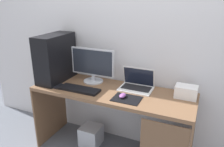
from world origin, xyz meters
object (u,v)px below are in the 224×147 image
at_px(projector, 186,92).
at_px(keyboard, 79,89).
at_px(laptop, 137,85).
at_px(monitor, 93,66).
at_px(subwoofer, 91,135).
at_px(mouse_left, 123,96).
at_px(pc_tower, 56,58).
at_px(cell_phone, 58,86).

height_order(projector, keyboard, projector).
relative_size(laptop, keyboard, 0.79).
bearing_deg(projector, laptop, 178.74).
distance_m(monitor, subwoofer, 0.83).
bearing_deg(subwoofer, mouse_left, -18.24).
relative_size(pc_tower, subwoofer, 2.26).
distance_m(monitor, cell_phone, 0.42).
xyz_separation_m(projector, subwoofer, (-0.97, -0.10, -0.69)).
bearing_deg(keyboard, pc_tower, 158.36).
bearing_deg(pc_tower, subwoofer, 1.69).
height_order(cell_phone, subwoofer, cell_phone).
relative_size(projector, subwoofer, 0.89).
bearing_deg(laptop, monitor, -177.85).
distance_m(projector, subwoofer, 1.20).
height_order(monitor, laptop, monitor).
height_order(pc_tower, keyboard, pc_tower).
height_order(projector, mouse_left, projector).
xyz_separation_m(pc_tower, keyboard, (0.38, -0.15, -0.24)).
height_order(monitor, keyboard, monitor).
height_order(laptop, cell_phone, laptop).
relative_size(laptop, subwoofer, 1.47).
distance_m(monitor, keyboard, 0.31).
bearing_deg(mouse_left, projector, 24.72).
bearing_deg(pc_tower, cell_phone, -51.29).
bearing_deg(mouse_left, laptop, 78.46).
height_order(monitor, mouse_left, monitor).
bearing_deg(laptop, subwoofer, -167.08).
bearing_deg(keyboard, cell_phone, -178.04).
xyz_separation_m(projector, cell_phone, (-1.25, -0.28, -0.05)).
relative_size(monitor, laptop, 1.50).
distance_m(monitor, laptop, 0.52).
relative_size(keyboard, subwoofer, 1.86).
height_order(pc_tower, cell_phone, pc_tower).
xyz_separation_m(monitor, laptop, (0.50, 0.02, -0.14)).
xyz_separation_m(pc_tower, mouse_left, (0.84, -0.13, -0.23)).
height_order(mouse_left, subwoofer, mouse_left).
distance_m(cell_phone, subwoofer, 0.72).
height_order(keyboard, mouse_left, mouse_left).
bearing_deg(cell_phone, subwoofer, 32.32).
relative_size(pc_tower, projector, 2.55).
relative_size(monitor, cell_phone, 3.84).
bearing_deg(cell_phone, keyboard, 1.96).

